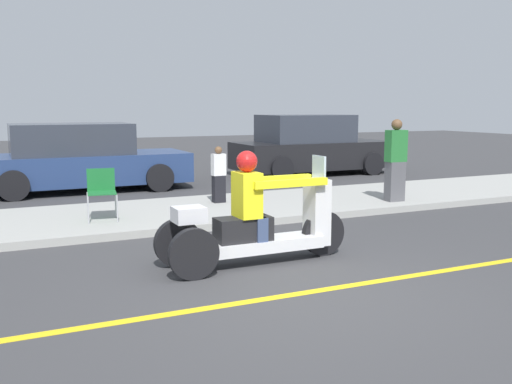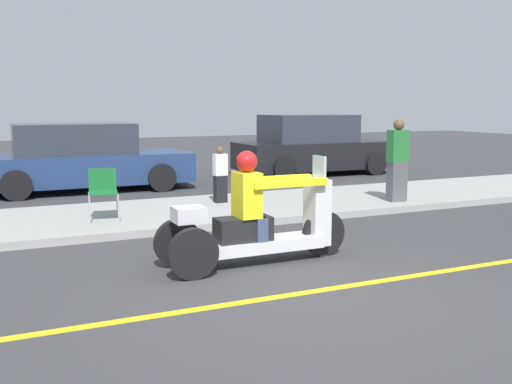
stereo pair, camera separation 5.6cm
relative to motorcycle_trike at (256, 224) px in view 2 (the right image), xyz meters
name	(u,v)px [view 2 (the right image)]	position (x,y,z in m)	size (l,w,h in m)	color
ground_plane	(304,293)	(-0.01, -1.23, -0.50)	(60.00, 60.00, 0.00)	#38383A
lane_stripe	(305,293)	(0.00, -1.23, -0.50)	(24.00, 0.12, 0.01)	gold
sidewalk_strip	(176,213)	(-0.01, 3.37, -0.44)	(28.00, 2.80, 0.12)	#9E9E99
motorcycle_trike	(256,224)	(0.00, 0.00, 0.00)	(2.47, 0.68, 1.41)	black
spectator_near_curb	(397,162)	(4.14, 2.51, 0.38)	(0.38, 0.24, 1.58)	#515156
spectator_mid_group	(220,176)	(0.99, 3.79, 0.13)	(0.26, 0.17, 1.07)	black
folding_chair_curbside	(103,188)	(-1.32, 3.06, 0.12)	(0.52, 0.52, 0.82)	#A5A8AD
parked_car_lot_center	(82,159)	(-1.05, 7.32, 0.22)	(4.75, 2.04, 1.55)	navy
parked_car_lot_far	(312,147)	(5.37, 7.85, 0.28)	(4.47, 2.03, 1.70)	black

